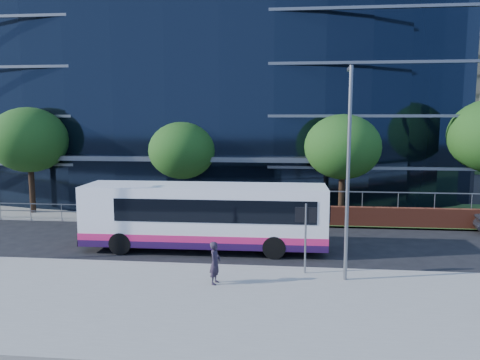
# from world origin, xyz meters

# --- Properties ---
(ground) EXTENTS (200.00, 200.00, 0.00)m
(ground) POSITION_xyz_m (0.00, 0.00, 0.00)
(ground) COLOR black
(ground) RESTS_ON ground
(pavement_near) EXTENTS (80.00, 8.00, 0.15)m
(pavement_near) POSITION_xyz_m (0.00, -5.00, 0.07)
(pavement_near) COLOR gray
(pavement_near) RESTS_ON ground
(kerb) EXTENTS (80.00, 0.25, 0.16)m
(kerb) POSITION_xyz_m (0.00, -1.00, 0.08)
(kerb) COLOR gray
(kerb) RESTS_ON ground
(yellow_line_outer) EXTENTS (80.00, 0.08, 0.01)m
(yellow_line_outer) POSITION_xyz_m (0.00, -0.80, 0.01)
(yellow_line_outer) COLOR gold
(yellow_line_outer) RESTS_ON ground
(yellow_line_inner) EXTENTS (80.00, 0.08, 0.01)m
(yellow_line_inner) POSITION_xyz_m (0.00, -0.65, 0.01)
(yellow_line_inner) COLOR gold
(yellow_line_inner) RESTS_ON ground
(far_forecourt) EXTENTS (50.00, 8.00, 0.10)m
(far_forecourt) POSITION_xyz_m (-6.00, 11.00, 0.05)
(far_forecourt) COLOR gray
(far_forecourt) RESTS_ON ground
(glass_office) EXTENTS (44.00, 23.10, 16.00)m
(glass_office) POSITION_xyz_m (-4.00, 20.85, 8.00)
(glass_office) COLOR black
(glass_office) RESTS_ON ground
(guard_railings) EXTENTS (24.00, 0.05, 1.10)m
(guard_railings) POSITION_xyz_m (-8.00, 7.00, 0.82)
(guard_railings) COLOR slate
(guard_railings) RESTS_ON ground
(apartment_block) EXTENTS (60.00, 42.00, 30.00)m
(apartment_block) POSITION_xyz_m (32.00, 57.21, 11.11)
(apartment_block) COLOR #2D511E
(apartment_block) RESTS_ON ground
(street_sign) EXTENTS (0.85, 0.09, 2.80)m
(street_sign) POSITION_xyz_m (4.50, -1.59, 2.15)
(street_sign) COLOR slate
(street_sign) RESTS_ON pavement_near
(tree_far_a) EXTENTS (4.95, 4.95, 6.98)m
(tree_far_a) POSITION_xyz_m (-13.00, 9.00, 4.86)
(tree_far_a) COLOR black
(tree_far_a) RESTS_ON ground
(tree_far_b) EXTENTS (4.29, 4.29, 6.05)m
(tree_far_b) POSITION_xyz_m (-3.00, 9.50, 4.21)
(tree_far_b) COLOR black
(tree_far_b) RESTS_ON ground
(tree_far_c) EXTENTS (4.62, 4.62, 6.51)m
(tree_far_c) POSITION_xyz_m (7.00, 9.00, 4.54)
(tree_far_c) COLOR black
(tree_far_c) RESTS_ON ground
(tree_dist_e) EXTENTS (4.62, 4.62, 6.51)m
(tree_dist_e) POSITION_xyz_m (24.00, 40.00, 4.54)
(tree_dist_e) COLOR black
(tree_dist_e) RESTS_ON ground
(streetlight_east) EXTENTS (0.15, 0.77, 8.00)m
(streetlight_east) POSITION_xyz_m (6.00, -2.17, 4.44)
(streetlight_east) COLOR slate
(streetlight_east) RESTS_ON pavement_near
(city_bus) EXTENTS (11.59, 2.82, 3.12)m
(city_bus) POSITION_xyz_m (-0.05, 1.79, 1.66)
(city_bus) COLOR white
(city_bus) RESTS_ON ground
(pedestrian) EXTENTS (0.48, 0.64, 1.59)m
(pedestrian) POSITION_xyz_m (1.15, -3.16, 0.95)
(pedestrian) COLOR #251E2D
(pedestrian) RESTS_ON pavement_near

